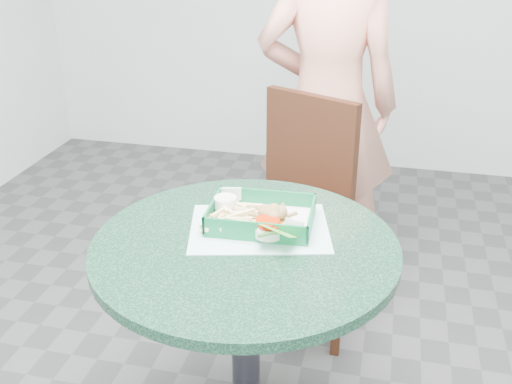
% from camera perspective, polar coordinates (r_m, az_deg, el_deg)
% --- Properties ---
extents(cafe_table, '(0.83, 0.83, 0.75)m').
position_cam_1_polar(cafe_table, '(1.72, -1.02, -10.30)').
color(cafe_table, '#2B2A32').
rests_on(cafe_table, floor).
extents(dining_chair, '(0.42, 0.42, 0.93)m').
position_cam_1_polar(dining_chair, '(2.40, 4.67, -0.59)').
color(dining_chair, '#57331E').
rests_on(dining_chair, floor).
extents(diner_person, '(0.69, 0.48, 1.82)m').
position_cam_1_polar(diner_person, '(2.55, 6.88, 9.89)').
color(diner_person, '#E18F7B').
rests_on(diner_person, floor).
extents(placemat, '(0.44, 0.37, 0.00)m').
position_cam_1_polar(placemat, '(1.69, 0.32, -4.05)').
color(placemat, '#A9DDDC').
rests_on(placemat, cafe_table).
extents(food_basket, '(0.29, 0.21, 0.06)m').
position_cam_1_polar(food_basket, '(1.70, 0.51, -3.18)').
color(food_basket, '#0B6535').
rests_on(food_basket, placemat).
extents(crab_sandwich, '(0.11, 0.11, 0.07)m').
position_cam_1_polar(crab_sandwich, '(1.65, 1.47, -2.93)').
color(crab_sandwich, '#D7B462').
rests_on(crab_sandwich, food_basket).
extents(fries_pile, '(0.16, 0.17, 0.05)m').
position_cam_1_polar(fries_pile, '(1.69, -2.55, -2.57)').
color(fries_pile, '#FFE09B').
rests_on(fries_pile, food_basket).
extents(sauce_ramekin, '(0.06, 0.06, 0.04)m').
position_cam_1_polar(sauce_ramekin, '(1.73, -2.85, -1.48)').
color(sauce_ramekin, white).
rests_on(sauce_ramekin, food_basket).
extents(garnish_cup, '(0.11, 0.11, 0.05)m').
position_cam_1_polar(garnish_cup, '(1.60, 1.26, -4.18)').
color(garnish_cup, beige).
rests_on(garnish_cup, food_basket).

